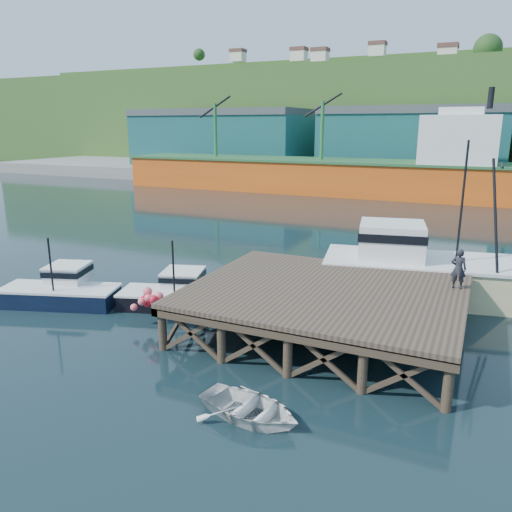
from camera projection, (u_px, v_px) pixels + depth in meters
The scene contains 12 objects.
ground at pixel (220, 314), 25.42m from camera, with size 300.00×300.00×0.00m, color black.
wharf at pixel (324, 293), 22.54m from camera, with size 12.00×10.00×2.62m.
far_quay at pixel (414, 175), 86.64m from camera, with size 160.00×40.00×2.00m, color gray.
warehouse_left at pixel (223, 140), 95.04m from camera, with size 32.00×16.00×9.00m, color #1A5857.
warehouse_mid at pixel (412, 143), 80.85m from camera, with size 28.00×16.00×9.00m, color #1A5857.
cargo_ship at pixel (331, 169), 70.16m from camera, with size 55.50×10.00×13.75m.
hillside at pixel (437, 117), 110.44m from camera, with size 220.00×50.00×22.00m, color #2D511E.
boat_navy at pixel (62, 290), 26.72m from camera, with size 6.48×4.32×3.81m.
boat_black at pixel (179, 293), 26.35m from camera, with size 6.48×5.37×3.76m.
trawler at pixel (438, 267), 27.33m from camera, with size 13.45×6.90×8.58m.
dinghy at pixel (250, 408), 16.26m from camera, with size 2.58×3.62×0.75m, color silver.
dockworker at pixel (458, 269), 22.43m from camera, with size 0.67×0.44×1.85m, color #212229.
Camera 1 is at (11.65, -20.88, 9.30)m, focal length 35.00 mm.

